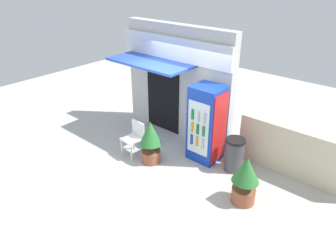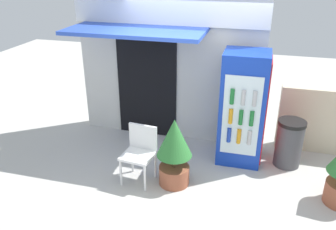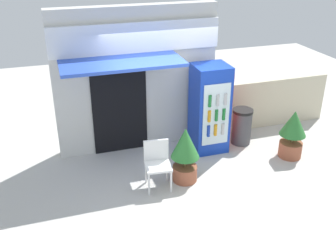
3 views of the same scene
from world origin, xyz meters
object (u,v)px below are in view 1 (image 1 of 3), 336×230
object	(u,v)px
drink_cooler	(207,124)
potted_plant_near_shop	(151,139)
trash_bin	(234,154)
potted_plant_curbside	(245,178)
plastic_chair	(135,136)

from	to	relation	value
drink_cooler	potted_plant_near_shop	xyz separation A→B (m)	(-0.88, -0.97, -0.32)
potted_plant_near_shop	drink_cooler	bearing A→B (deg)	47.67
potted_plant_near_shop	trash_bin	bearing A→B (deg)	30.76
potted_plant_near_shop	trash_bin	xyz separation A→B (m)	(1.66, 0.99, -0.20)
trash_bin	drink_cooler	bearing A→B (deg)	-178.80
potted_plant_near_shop	potted_plant_curbside	xyz separation A→B (m)	(2.35, 0.15, -0.04)
plastic_chair	potted_plant_curbside	distance (m)	2.88
potted_plant_near_shop	potted_plant_curbside	size ratio (longest dim) A/B	1.05
potted_plant_near_shop	plastic_chair	bearing A→B (deg)	-179.38
plastic_chair	trash_bin	size ratio (longest dim) A/B	1.09
drink_cooler	potted_plant_curbside	distance (m)	1.72
potted_plant_near_shop	trash_bin	distance (m)	1.94
plastic_chair	potted_plant_near_shop	world-z (taller)	potted_plant_near_shop
drink_cooler	plastic_chair	xyz separation A→B (m)	(-1.41, -0.98, -0.42)
plastic_chair	potted_plant_curbside	bearing A→B (deg)	3.16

